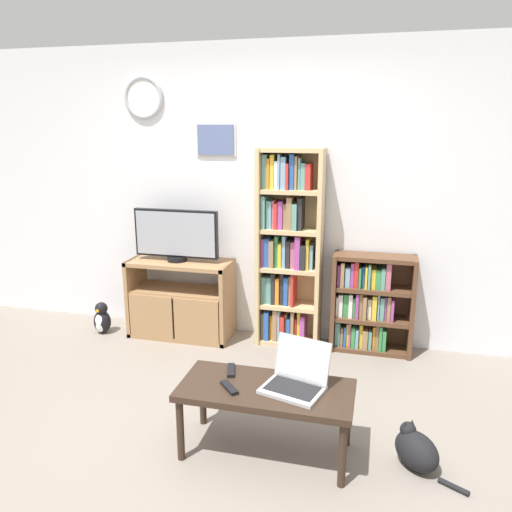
{
  "coord_description": "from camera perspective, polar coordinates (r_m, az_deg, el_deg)",
  "views": [
    {
      "loc": [
        1.04,
        -2.49,
        1.91
      ],
      "look_at": [
        0.16,
        0.99,
        0.97
      ],
      "focal_mm": 35.0,
      "sensor_mm": 36.0,
      "label": 1
    }
  ],
  "objects": [
    {
      "name": "wall_back",
      "position": [
        4.48,
        0.55,
        7.01
      ],
      "size": [
        6.07,
        0.09,
        2.6
      ],
      "color": "silver",
      "rests_on": "ground_plane"
    },
    {
      "name": "bookshelf_short",
      "position": [
        4.41,
        12.71,
        -5.36
      ],
      "size": [
        0.69,
        0.26,
        0.86
      ],
      "color": "brown",
      "rests_on": "ground_plane"
    },
    {
      "name": "penguin_figurine",
      "position": [
        4.95,
        -17.21,
        -6.91
      ],
      "size": [
        0.16,
        0.15,
        0.3
      ],
      "color": "black",
      "rests_on": "ground_plane"
    },
    {
      "name": "coffee_table",
      "position": [
        3.03,
        1.15,
        -15.58
      ],
      "size": [
        1.02,
        0.46,
        0.43
      ],
      "color": "#332319",
      "rests_on": "ground_plane"
    },
    {
      "name": "remote_near_laptop",
      "position": [
        2.99,
        -3.07,
        -14.78
      ],
      "size": [
        0.14,
        0.15,
        0.02
      ],
      "rotation": [
        0.0,
        0.0,
        0.74
      ],
      "color": "black",
      "rests_on": "coffee_table"
    },
    {
      "name": "bookshelf_tall",
      "position": [
        4.35,
        3.61,
        0.66
      ],
      "size": [
        0.56,
        0.27,
        1.73
      ],
      "color": "tan",
      "rests_on": "ground_plane"
    },
    {
      "name": "ground_plane",
      "position": [
        3.31,
        -7.33,
        -20.72
      ],
      "size": [
        18.0,
        18.0,
        0.0
      ],
      "primitive_type": "plane",
      "color": "gray"
    },
    {
      "name": "cat",
      "position": [
        3.2,
        17.77,
        -20.29
      ],
      "size": [
        0.44,
        0.37,
        0.25
      ],
      "rotation": [
        0.0,
        0.0,
        0.69
      ],
      "color": "black",
      "rests_on": "ground_plane"
    },
    {
      "name": "remote_far_from_laptop",
      "position": [
        3.17,
        -2.88,
        -12.91
      ],
      "size": [
        0.09,
        0.17,
        0.02
      ],
      "rotation": [
        0.0,
        0.0,
        3.42
      ],
      "color": "black",
      "rests_on": "coffee_table"
    },
    {
      "name": "television",
      "position": [
        4.51,
        -9.11,
        2.37
      ],
      "size": [
        0.78,
        0.18,
        0.47
      ],
      "color": "black",
      "rests_on": "tv_stand"
    },
    {
      "name": "tv_stand",
      "position": [
        4.66,
        -8.63,
        -4.87
      ],
      "size": [
        0.94,
        0.41,
        0.72
      ],
      "color": "#9E754C",
      "rests_on": "ground_plane"
    },
    {
      "name": "laptop",
      "position": [
        2.98,
        4.67,
        -13.59
      ],
      "size": [
        0.4,
        0.38,
        0.27
      ],
      "rotation": [
        0.0,
        0.0,
        -0.28
      ],
      "color": "#B7BABC",
      "rests_on": "coffee_table"
    }
  ]
}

